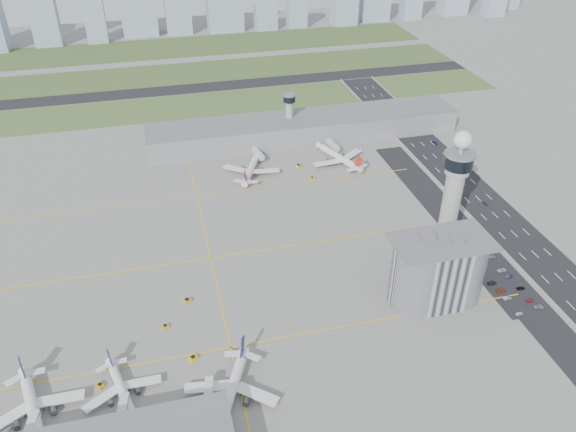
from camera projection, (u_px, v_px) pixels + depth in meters
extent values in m
plane|color=gray|center=(307.00, 284.00, 256.77)|extent=(1000.00, 1000.00, 0.00)
cube|color=#3E592A|center=(203.00, 105.00, 434.63)|extent=(480.00, 50.00, 0.08)
cube|color=#405327|center=(193.00, 73.00, 495.29)|extent=(480.00, 60.00, 0.08)
cube|color=#465A2A|center=(184.00, 47.00, 559.99)|extent=(480.00, 70.00, 0.08)
cube|color=black|center=(198.00, 88.00, 464.54)|extent=(480.00, 22.00, 0.10)
cube|color=black|center=(528.00, 247.00, 280.28)|extent=(28.00, 500.00, 0.10)
cube|color=#9E9E99|center=(503.00, 250.00, 277.11)|extent=(0.60, 500.00, 1.20)
cube|color=#9E9E99|center=(553.00, 242.00, 282.84)|extent=(0.60, 500.00, 1.20)
cube|color=black|center=(494.00, 267.00, 267.08)|extent=(18.00, 260.00, 0.08)
cube|color=black|center=(504.00, 284.00, 256.96)|extent=(20.00, 44.00, 0.10)
cube|color=yellow|center=(231.00, 347.00, 224.32)|extent=(260.00, 0.60, 0.01)
cube|color=yellow|center=(211.00, 258.00, 272.85)|extent=(260.00, 0.60, 0.01)
cube|color=yellow|center=(197.00, 196.00, 321.37)|extent=(260.00, 0.60, 0.01)
cube|color=yellow|center=(211.00, 258.00, 272.85)|extent=(0.60, 260.00, 0.01)
cylinder|color=#ADAAA5|center=(450.00, 210.00, 264.74)|extent=(8.40, 8.40, 48.00)
cylinder|color=#ADAAA5|center=(457.00, 169.00, 252.61)|extent=(11.00, 11.00, 4.00)
cylinder|color=black|center=(459.00, 161.00, 250.41)|extent=(13.00, 13.00, 6.00)
cylinder|color=slate|center=(460.00, 154.00, 248.48)|extent=(14.00, 14.00, 1.00)
cylinder|color=#ADAAA5|center=(461.00, 149.00, 247.10)|extent=(1.60, 1.60, 5.00)
sphere|color=white|center=(463.00, 140.00, 244.62)|extent=(8.00, 8.00, 8.00)
cylinder|color=#ADAAA5|center=(289.00, 120.00, 376.51)|extent=(5.00, 5.00, 28.00)
cylinder|color=black|center=(289.00, 99.00, 368.23)|extent=(8.00, 8.00, 4.00)
cylinder|color=slate|center=(289.00, 95.00, 366.86)|extent=(8.60, 8.60, 0.80)
cube|color=#B2B2B7|center=(437.00, 270.00, 241.35)|extent=(18.00, 24.00, 30.00)
cylinder|color=#B2B2B7|center=(418.00, 274.00, 239.51)|extent=(24.00, 24.00, 30.00)
cylinder|color=#B2B2B7|center=(456.00, 267.00, 243.19)|extent=(24.00, 24.00, 30.00)
cube|color=slate|center=(443.00, 241.00, 232.86)|extent=(42.00, 24.00, 0.80)
cube|color=slate|center=(427.00, 236.00, 233.18)|extent=(6.00, 5.00, 3.00)
cube|color=slate|center=(457.00, 240.00, 231.55)|extent=(5.00, 4.00, 2.40)
cube|color=gray|center=(304.00, 128.00, 380.52)|extent=(210.00, 32.00, 15.00)
cube|color=slate|center=(304.00, 118.00, 376.16)|extent=(210.00, 32.00, 0.80)
imported|color=white|center=(519.00, 313.00, 239.85)|extent=(3.39, 1.60, 1.12)
imported|color=gray|center=(507.00, 298.00, 247.97)|extent=(3.99, 1.46, 1.31)
imported|color=#A93D11|center=(501.00, 290.00, 252.39)|extent=(4.19, 1.97, 1.16)
imported|color=#232325|center=(492.00, 283.00, 256.50)|extent=(4.55, 1.98, 1.30)
imported|color=navy|center=(481.00, 271.00, 263.86)|extent=(3.55, 1.45, 1.21)
imported|color=silver|center=(473.00, 262.00, 269.66)|extent=(3.93, 1.60, 1.27)
imported|color=gray|center=(538.00, 307.00, 243.34)|extent=(4.87, 2.84, 1.27)
imported|color=#A02132|center=(530.00, 300.00, 246.74)|extent=(4.01, 1.89, 1.13)
imported|color=black|center=(521.00, 288.00, 253.47)|extent=(3.86, 1.60, 1.31)
imported|color=#181E49|center=(509.00, 276.00, 260.40)|extent=(3.74, 1.72, 1.19)
imported|color=silver|center=(502.00, 270.00, 264.32)|extent=(4.56, 2.39, 1.23)
imported|color=gray|center=(492.00, 257.00, 272.89)|extent=(4.18, 1.98, 1.18)
imported|color=black|center=(486.00, 204.00, 313.34)|extent=(1.57, 3.92, 1.27)
imported|color=navy|center=(435.00, 143.00, 377.39)|extent=(2.54, 4.75, 1.27)
imported|color=slate|center=(378.00, 110.00, 424.46)|extent=(2.01, 3.77, 1.22)
cube|color=#9EADC1|center=(42.00, 11.00, 547.02)|extent=(25.49, 20.39, 66.89)
cube|color=#9EADC1|center=(95.00, 19.00, 561.28)|extent=(20.04, 16.03, 45.20)
cube|color=#9EADC1|center=(137.00, 4.00, 581.07)|extent=(35.76, 28.61, 61.22)
cube|color=#9EADC1|center=(224.00, 0.00, 595.48)|extent=(36.96, 29.57, 62.11)
cube|color=#9EADC1|center=(266.00, 16.00, 606.77)|extent=(23.01, 18.41, 27.75)
cube|color=#9EADC1|center=(297.00, 9.00, 610.56)|extent=(20.22, 16.18, 38.97)
cube|color=#9EADC1|center=(345.00, 3.00, 617.74)|extent=(26.14, 20.92, 46.89)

